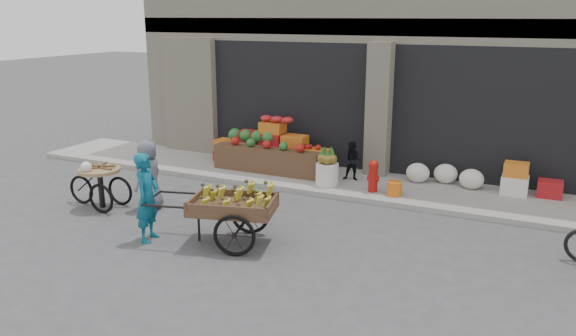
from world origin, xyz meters
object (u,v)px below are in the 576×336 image
at_px(fire_hydrant, 373,175).
at_px(vendor_woman, 147,197).
at_px(orange_bucket, 394,188).
at_px(pineapple_bin, 327,174).
at_px(vendor_grey, 149,175).
at_px(banana_cart, 230,203).
at_px(seated_person, 353,161).
at_px(tricycle_cart, 100,181).

relative_size(fire_hydrant, vendor_woman, 0.45).
bearing_deg(orange_bucket, vendor_woman, -129.88).
bearing_deg(pineapple_bin, fire_hydrant, -2.60).
bearing_deg(vendor_grey, banana_cart, 68.10).
bearing_deg(seated_person, vendor_grey, -143.34).
height_order(banana_cart, vendor_grey, vendor_grey).
relative_size(orange_bucket, banana_cart, 0.12).
bearing_deg(vendor_woman, orange_bucket, -52.58).
relative_size(seated_person, vendor_grey, 0.64).
relative_size(orange_bucket, tricycle_cart, 0.22).
relative_size(banana_cart, vendor_woman, 1.64).
bearing_deg(seated_person, tricycle_cart, -148.16).
distance_m(fire_hydrant, seated_person, 0.96).
bearing_deg(vendor_woman, fire_hydrant, -47.79).
xyz_separation_m(fire_hydrant, vendor_grey, (-3.90, -2.74, 0.22)).
bearing_deg(pineapple_bin, vendor_grey, -135.09).
distance_m(seated_person, tricycle_cart, 5.62).
height_order(banana_cart, tricycle_cart, banana_cart).
bearing_deg(seated_person, pineapple_bin, -133.69).
xyz_separation_m(orange_bucket, banana_cart, (-1.97, -3.54, 0.48)).
bearing_deg(tricycle_cart, banana_cart, -8.62).
height_order(vendor_woman, vendor_grey, vendor_woman).
bearing_deg(vendor_grey, orange_bucket, 118.78).
height_order(seated_person, vendor_woman, vendor_woman).
bearing_deg(vendor_grey, fire_hydrant, 122.43).
bearing_deg(banana_cart, tricycle_cart, 157.02).
relative_size(fire_hydrant, orange_bucket, 2.22).
bearing_deg(pineapple_bin, orange_bucket, -3.58).
bearing_deg(vendor_grey, vendor_woman, 35.47).
relative_size(banana_cart, vendor_grey, 1.80).
distance_m(fire_hydrant, banana_cart, 3.89).
height_order(seated_person, banana_cart, seated_person).
distance_m(tricycle_cart, vendor_grey, 1.06).
bearing_deg(fire_hydrant, orange_bucket, -5.71).
bearing_deg(tricycle_cart, pineapple_bin, 39.36).
xyz_separation_m(orange_bucket, vendor_woman, (-3.36, -4.02, 0.53)).
distance_m(seated_person, vendor_woman, 5.20).
relative_size(pineapple_bin, tricycle_cart, 0.37).
relative_size(fire_hydrant, tricycle_cart, 0.50).
height_order(orange_bucket, vendor_woman, vendor_woman).
bearing_deg(pineapple_bin, tricycle_cart, -140.26).
bearing_deg(orange_bucket, pineapple_bin, 176.42).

